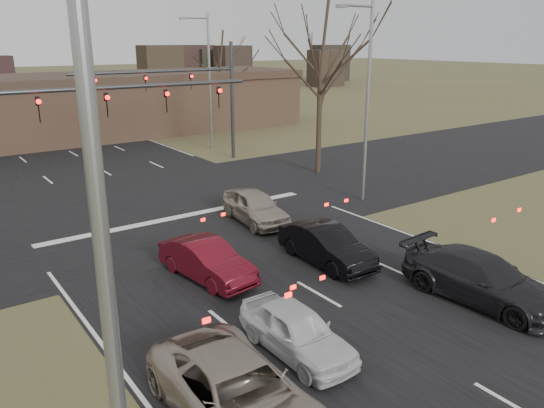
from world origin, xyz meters
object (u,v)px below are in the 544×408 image
(streetlight_right_near, at_px, (365,93))
(car_white_sedan, at_px, (297,331))
(building, at_px, (70,107))
(car_silver_suv, at_px, (238,395))
(streetlight_left, at_px, (123,287))
(car_charcoal_sedan, at_px, (481,278))
(mast_arm_far, at_px, (195,88))
(car_black_hatch, at_px, (326,245))
(car_red_ahead, at_px, (207,260))
(mast_arm_near, at_px, (56,119))
(car_silver_ahead, at_px, (255,206))
(streetlight_right_far, at_px, (207,75))

(streetlight_right_near, relative_size, car_white_sedan, 2.59)
(building, distance_m, car_silver_suv, 39.47)
(streetlight_left, height_order, car_charcoal_sedan, streetlight_left)
(mast_arm_far, xyz_separation_m, car_white_sedan, (-8.87, -22.24, -4.36))
(car_black_hatch, relative_size, car_red_ahead, 1.05)
(mast_arm_near, distance_m, car_silver_ahead, 9.17)
(streetlight_right_near, bearing_deg, car_charcoal_sedan, -115.06)
(streetlight_right_far, height_order, car_red_ahead, streetlight_right_far)
(car_silver_ahead, bearing_deg, streetlight_right_far, 74.17)
(mast_arm_near, bearing_deg, car_charcoal_sedan, -55.26)
(streetlight_left, xyz_separation_m, car_charcoal_sedan, (12.82, 3.69, -4.82))
(car_charcoal_sedan, xyz_separation_m, car_red_ahead, (-6.37, 6.57, -0.08))
(car_white_sedan, bearing_deg, car_black_hatch, 41.62)
(streetlight_right_near, bearing_deg, mast_arm_near, 167.95)
(streetlight_right_near, xyz_separation_m, car_red_ahead, (-11.19, -3.74, -4.90))
(mast_arm_near, bearing_deg, car_black_hatch, -48.70)
(building, height_order, mast_arm_far, mast_arm_far)
(streetlight_left, height_order, streetlight_right_near, same)
(mast_arm_near, distance_m, mast_arm_far, 15.17)
(streetlight_right_far, xyz_separation_m, car_silver_ahead, (-6.91, -16.65, -4.84))
(car_silver_suv, bearing_deg, car_black_hatch, 39.10)
(streetlight_right_near, bearing_deg, car_silver_suv, -143.09)
(car_charcoal_sedan, relative_size, car_silver_ahead, 1.20)
(streetlight_right_far, xyz_separation_m, car_charcoal_sedan, (-5.32, -27.31, -4.82))
(mast_arm_far, relative_size, car_red_ahead, 2.69)
(mast_arm_far, xyz_separation_m, car_silver_ahead, (-3.77, -12.65, -4.27))
(building, bearing_deg, car_silver_ahead, -89.15)
(mast_arm_far, xyz_separation_m, car_black_hatch, (-4.25, -18.15, -4.30))
(building, relative_size, car_silver_suv, 7.95)
(mast_arm_far, xyz_separation_m, car_red_ahead, (-8.55, -16.74, -4.34))
(streetlight_right_near, relative_size, car_red_ahead, 2.42)
(mast_arm_near, relative_size, streetlight_right_far, 1.21)
(streetlight_right_near, xyz_separation_m, car_black_hatch, (-6.89, -5.15, -4.87))
(mast_arm_near, bearing_deg, car_silver_ahead, -19.16)
(streetlight_right_near, distance_m, car_charcoal_sedan, 12.36)
(streetlight_right_far, height_order, car_charcoal_sedan, streetlight_right_far)
(car_white_sedan, bearing_deg, mast_arm_far, 68.39)
(mast_arm_near, bearing_deg, car_silver_suv, -90.91)
(car_silver_suv, relative_size, car_black_hatch, 1.23)
(car_red_ahead, bearing_deg, car_silver_suv, -121.40)
(car_white_sedan, bearing_deg, mast_arm_near, 101.88)
(mast_arm_far, bearing_deg, car_charcoal_sedan, -95.35)
(mast_arm_near, bearing_deg, streetlight_left, -101.93)
(streetlight_left, xyz_separation_m, car_black_hatch, (10.76, 8.85, -4.87))
(streetlight_right_far, bearing_deg, car_white_sedan, -114.59)
(streetlight_right_far, bearing_deg, mast_arm_near, -136.11)
(streetlight_right_far, bearing_deg, streetlight_right_near, -91.68)
(mast_arm_near, bearing_deg, streetlight_right_far, 43.89)
(building, relative_size, car_red_ahead, 10.24)
(mast_arm_far, bearing_deg, mast_arm_near, -138.78)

